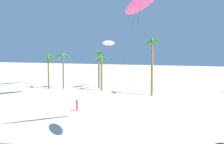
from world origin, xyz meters
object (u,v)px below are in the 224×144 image
(palm_tree_3, at_px, (102,63))
(flying_kite_0, at_px, (140,3))
(flying_kite_1, at_px, (109,43))
(palm_tree_4, at_px, (153,50))
(person_foreground_walker, at_px, (77,104))
(palm_tree_2, at_px, (99,57))
(palm_tree_0, at_px, (49,60))
(palm_tree_1, at_px, (63,59))

(palm_tree_3, xyz_separation_m, flying_kite_0, (16.67, -29.45, 6.58))
(palm_tree_3, distance_m, flying_kite_1, 5.79)
(palm_tree_4, height_order, person_foreground_walker, palm_tree_4)
(flying_kite_0, bearing_deg, palm_tree_2, 120.01)
(palm_tree_0, xyz_separation_m, person_foreground_walker, (16.57, -17.38, -5.25))
(palm_tree_0, xyz_separation_m, flying_kite_0, (28.54, -27.85, 6.06))
(flying_kite_1, bearing_deg, palm_tree_1, -156.46)
(palm_tree_0, height_order, person_foreground_walker, palm_tree_0)
(palm_tree_2, bearing_deg, palm_tree_1, -158.61)
(palm_tree_3, bearing_deg, flying_kite_1, 90.24)
(palm_tree_3, xyz_separation_m, person_foreground_walker, (4.70, -18.98, -4.73))
(palm_tree_1, bearing_deg, flying_kite_0, -48.76)
(flying_kite_1, bearing_deg, flying_kite_0, -63.44)
(palm_tree_1, relative_size, person_foreground_walker, 4.66)
(palm_tree_4, relative_size, flying_kite_1, 0.91)
(palm_tree_2, height_order, person_foreground_walker, palm_tree_2)
(palm_tree_1, distance_m, palm_tree_2, 7.72)
(palm_tree_0, bearing_deg, palm_tree_1, 29.61)
(palm_tree_1, relative_size, flying_kite_1, 0.67)
(palm_tree_4, bearing_deg, palm_tree_0, 178.24)
(palm_tree_4, relative_size, flying_kite_0, 0.79)
(palm_tree_0, xyz_separation_m, palm_tree_1, (2.75, 1.56, 0.34))
(palm_tree_0, height_order, flying_kite_0, flying_kite_0)
(palm_tree_3, bearing_deg, palm_tree_1, -179.78)
(palm_tree_2, relative_size, flying_kite_0, 0.63)
(palm_tree_4, height_order, flying_kite_0, flying_kite_0)
(palm_tree_3, distance_m, flying_kite_0, 34.48)
(palm_tree_1, height_order, flying_kite_0, flying_kite_0)
(palm_tree_3, xyz_separation_m, flying_kite_1, (-0.02, 3.93, 4.25))
(palm_tree_3, relative_size, flying_kite_1, 0.62)
(palm_tree_2, bearing_deg, flying_kite_1, 30.94)
(palm_tree_2, xyz_separation_m, flying_kite_1, (1.93, 1.16, 2.93))
(palm_tree_1, relative_size, flying_kite_0, 0.59)
(person_foreground_walker, bearing_deg, palm_tree_2, 106.98)
(palm_tree_3, bearing_deg, palm_tree_4, -11.68)
(palm_tree_2, distance_m, flying_kite_1, 3.70)
(palm_tree_2, xyz_separation_m, palm_tree_4, (13.10, -5.08, 1.35))
(palm_tree_3, relative_size, palm_tree_4, 0.68)
(flying_kite_1, relative_size, person_foreground_walker, 6.91)
(palm_tree_1, height_order, palm_tree_2, palm_tree_2)
(palm_tree_1, xyz_separation_m, palm_tree_2, (7.18, 2.81, 0.46))
(palm_tree_1, bearing_deg, flying_kite_1, 23.54)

